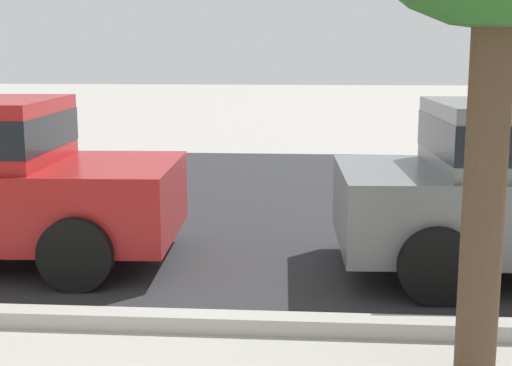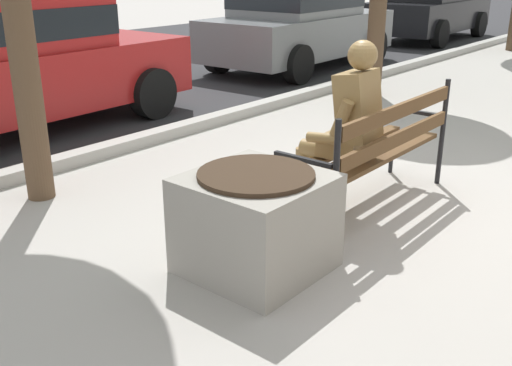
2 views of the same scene
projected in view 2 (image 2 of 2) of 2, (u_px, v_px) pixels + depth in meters
The scene contains 8 objects.
ground_plane at pixel (392, 202), 5.02m from camera, with size 80.00×80.00×0.00m, color #ADA8A0.
curb_stone at pixel (160, 135), 6.74m from camera, with size 60.00×0.20×0.12m, color #B2AFA8.
park_bench at pixel (378, 144), 4.72m from camera, with size 1.81×0.55×0.95m.
bronze_statue_seated at pixel (341, 130), 4.65m from camera, with size 0.62×0.80×1.37m.
concrete_planter at pixel (256, 222), 3.84m from camera, with size 0.82×0.82×0.67m.
parked_car_red at pixel (9, 59), 6.84m from camera, with size 4.16×2.05×1.56m.
parked_car_grey at pixel (299, 22), 10.89m from camera, with size 4.16×2.05×1.56m.
parked_car_black at pixel (429, 5), 14.79m from camera, with size 4.16×2.05×1.56m.
Camera 2 is at (-4.30, -2.10, 1.92)m, focal length 42.06 mm.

